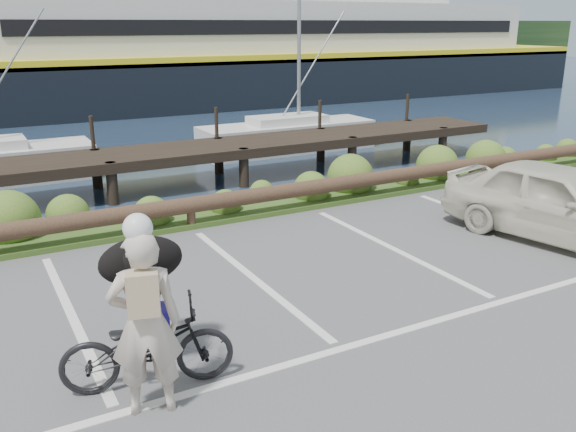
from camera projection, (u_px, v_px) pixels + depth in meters
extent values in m
plane|color=#4D4D4F|center=(323.00, 335.00, 7.42)|extent=(72.00, 72.00, 0.00)
plane|color=#19283D|center=(1.00, 87.00, 47.91)|extent=(160.00, 160.00, 0.00)
cube|color=#3D5B21|center=(179.00, 216.00, 11.84)|extent=(34.00, 1.60, 0.10)
imported|color=black|center=(147.00, 346.00, 6.24)|extent=(1.86, 1.04, 0.93)
imported|color=beige|center=(145.00, 324.00, 5.72)|extent=(0.77, 0.60, 1.86)
ellipsoid|color=black|center=(141.00, 261.00, 6.54)|extent=(0.67, 1.00, 0.53)
imported|color=beige|center=(560.00, 202.00, 10.48)|extent=(2.46, 4.26, 1.36)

